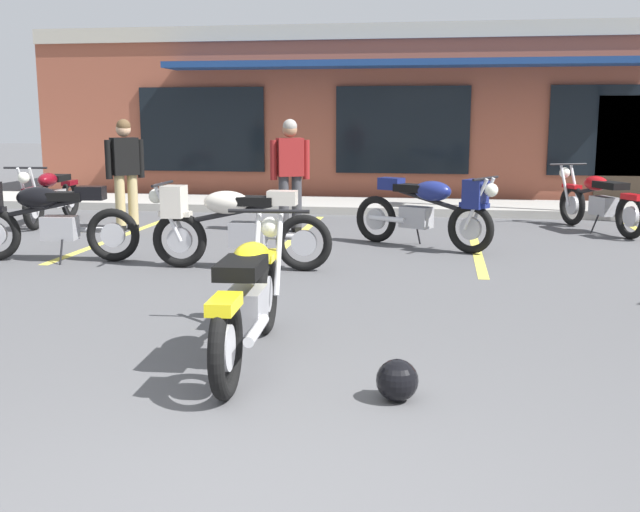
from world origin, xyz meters
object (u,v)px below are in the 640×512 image
Objects in this scene: motorcycle_blue_standard at (600,201)px; helmet_on_pavement at (397,380)px; person_in_shorts_foreground at (125,168)px; motorcycle_red_sportbike at (231,223)px; motorcycle_silver_naked at (43,217)px; motorcycle_cream_vintage at (429,209)px; motorcycle_black_cruiser at (52,195)px; person_by_back_row at (290,169)px; motorcycle_foreground_classic at (249,297)px.

helmet_on_pavement is at bearing -109.18° from motorcycle_blue_standard.
person_in_shorts_foreground reaches higher than motorcycle_blue_standard.
motorcycle_silver_naked is at bearing 176.94° from motorcycle_red_sportbike.
motorcycle_cream_vintage is 5.55m from helmet_on_pavement.
person_by_back_row is (3.98, -0.29, 0.49)m from motorcycle_black_cruiser.
motorcycle_silver_naked is 1.07× the size of motorcycle_blue_standard.
motorcycle_red_sportbike is 3.61m from person_in_shorts_foreground.
motorcycle_cream_vintage is 7.31× the size of helmet_on_pavement.
helmet_on_pavement is (4.44, -3.93, -0.40)m from motorcycle_silver_naked.
motorcycle_black_cruiser is 1.00× the size of motorcycle_silver_naked.
motorcycle_foreground_classic is at bearing 150.00° from helmet_on_pavement.
motorcycle_silver_naked is 5.95m from helmet_on_pavement.
motorcycle_foreground_classic is at bearing -81.47° from person_by_back_row.
person_in_shorts_foreground is at bearing -175.90° from person_by_back_row.
motorcycle_silver_naked is at bearing -153.45° from motorcycle_blue_standard.
motorcycle_black_cruiser is at bearing 175.79° from person_by_back_row.
motorcycle_red_sportbike is 5.94m from motorcycle_blue_standard.
motorcycle_red_sportbike is at bearing -3.06° from motorcycle_silver_naked.
motorcycle_black_cruiser is 1.63m from person_in_shorts_foreground.
motorcycle_blue_standard is at bearing 26.55° from motorcycle_silver_naked.
motorcycle_red_sportbike is 4.36m from helmet_on_pavement.
motorcycle_silver_naked is at bearing 138.51° from helmet_on_pavement.
motorcycle_silver_naked is (-2.34, 0.13, 0.00)m from motorcycle_red_sportbike.
motorcycle_foreground_classic is 7.75m from motorcycle_blue_standard.
motorcycle_foreground_classic is at bearing -44.51° from motorcycle_silver_naked.
motorcycle_black_cruiser is at bearing 140.83° from motorcycle_red_sportbike.
motorcycle_black_cruiser and motorcycle_silver_naked have the same top height.
motorcycle_cream_vintage is at bearing -11.70° from person_in_shorts_foreground.
motorcycle_red_sportbike and motorcycle_silver_naked have the same top height.
motorcycle_red_sportbike is at bearing 118.89° from helmet_on_pavement.
motorcycle_foreground_classic is 5.05m from motorcycle_cream_vintage.
motorcycle_red_sportbike is 1.00× the size of motorcycle_black_cruiser.
motorcycle_cream_vintage is at bearing 38.29° from motorcycle_red_sportbike.
person_by_back_row is (-4.57, -0.79, 0.49)m from motorcycle_blue_standard.
person_by_back_row reaches higher than motorcycle_blue_standard.
motorcycle_cream_vintage is at bearing -142.61° from motorcycle_blue_standard.
person_by_back_row is (-2.07, 1.13, 0.42)m from motorcycle_cream_vintage.
motorcycle_red_sportbike is 8.10× the size of helmet_on_pavement.
person_in_shorts_foreground is at bearing 90.95° from motorcycle_silver_naked.
person_in_shorts_foreground is (-4.57, 0.95, 0.42)m from motorcycle_cream_vintage.
motorcycle_blue_standard is at bearing 70.82° from helmet_on_pavement.
motorcycle_foreground_classic is 1.00× the size of motorcycle_silver_naked.
person_by_back_row is at bearing 4.10° from person_in_shorts_foreground.
motorcycle_blue_standard is 4.67m from person_by_back_row.
motorcycle_foreground_classic is 3.34m from motorcycle_red_sportbike.
person_by_back_row is at bearing 106.59° from helmet_on_pavement.
motorcycle_black_cruiser is 8.11× the size of helmet_on_pavement.
person_by_back_row reaches higher than motorcycle_foreground_classic.
motorcycle_red_sportbike and motorcycle_cream_vintage have the same top height.
motorcycle_cream_vintage is 2.40m from person_by_back_row.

